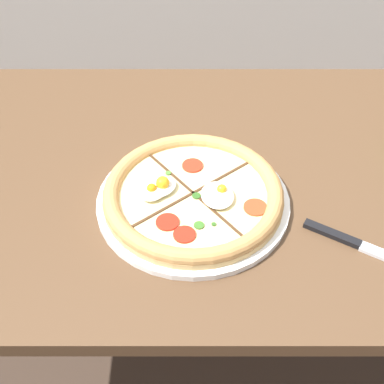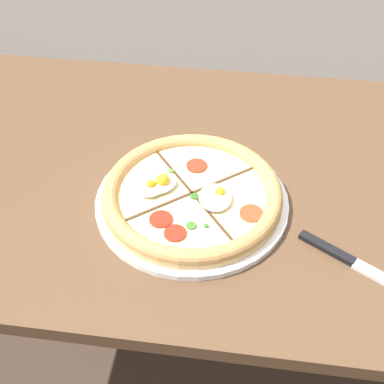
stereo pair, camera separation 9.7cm
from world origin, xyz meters
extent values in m
plane|color=#3D2D23|center=(0.00, 0.00, 0.00)|extent=(12.00, 12.00, 0.00)
cube|color=#513823|center=(0.00, 0.00, 0.71)|extent=(1.59, 0.76, 0.03)
cylinder|color=white|center=(-0.08, -0.09, 0.73)|extent=(0.36, 0.36, 0.01)
cylinder|color=tan|center=(-0.08, -0.09, 0.74)|extent=(0.33, 0.33, 0.01)
cylinder|color=beige|center=(-0.08, -0.09, 0.75)|extent=(0.28, 0.28, 0.00)
torus|color=tan|center=(-0.08, -0.09, 0.75)|extent=(0.33, 0.33, 0.03)
cube|color=#472D19|center=(-0.14, -0.13, 0.75)|extent=(0.11, 0.09, 0.00)
cube|color=#472D19|center=(-0.04, -0.14, 0.75)|extent=(0.09, 0.11, 0.00)
cube|color=#472D19|center=(-0.03, -0.05, 0.75)|extent=(0.11, 0.09, 0.00)
cube|color=#472D19|center=(-0.13, -0.03, 0.75)|extent=(0.09, 0.11, 0.00)
cylinder|color=red|center=(-0.09, -0.02, 0.75)|extent=(0.04, 0.04, 0.00)
cylinder|color=red|center=(0.03, -0.13, 0.75)|extent=(0.04, 0.04, 0.00)
cylinder|color=red|center=(-0.10, -0.19, 0.75)|extent=(0.04, 0.04, 0.00)
cylinder|color=red|center=(-0.13, -0.16, 0.75)|extent=(0.04, 0.04, 0.00)
ellipsoid|color=white|center=(-0.16, -0.09, 0.76)|extent=(0.06, 0.07, 0.01)
sphere|color=orange|center=(-0.16, -0.09, 0.76)|extent=(0.02, 0.02, 0.02)
ellipsoid|color=white|center=(-0.04, -0.10, 0.76)|extent=(0.07, 0.08, 0.01)
sphere|color=#F4AD1E|center=(-0.03, -0.09, 0.76)|extent=(0.02, 0.02, 0.02)
ellipsoid|color=white|center=(-0.15, -0.08, 0.76)|extent=(0.08, 0.08, 0.01)
sphere|color=#F4AD1E|center=(-0.14, -0.08, 0.77)|extent=(0.03, 0.03, 0.03)
cylinder|color=#477A2D|center=(-0.13, -0.04, 0.75)|extent=(0.01, 0.01, 0.00)
cylinder|color=#2D5B1E|center=(-0.08, -0.10, 0.75)|extent=(0.02, 0.02, 0.00)
cylinder|color=#386B23|center=(-0.08, -0.17, 0.75)|extent=(0.02, 0.02, 0.00)
cylinder|color=#2D5B1E|center=(-0.05, -0.17, 0.75)|extent=(0.01, 0.01, 0.00)
cube|color=black|center=(0.16, -0.17, 0.73)|extent=(0.10, 0.07, 0.01)
camera|label=1|loc=(-0.09, -0.79, 1.43)|focal=50.00mm
camera|label=2|loc=(0.01, -0.78, 1.43)|focal=50.00mm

